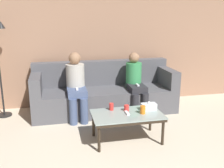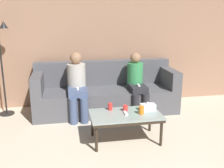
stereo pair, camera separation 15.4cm
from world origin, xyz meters
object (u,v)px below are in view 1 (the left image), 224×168
(coffee_table, at_px, (127,116))
(cup_near_left, at_px, (126,108))
(standing_lamp, at_px, (0,60))
(seated_person_mid_left, at_px, (135,82))
(tissue_box, at_px, (149,107))
(cup_near_right, at_px, (111,107))
(game_remote, at_px, (127,113))
(couch, at_px, (104,93))
(cup_far_center, at_px, (143,110))
(seated_person_left_end, at_px, (76,84))

(coffee_table, distance_m, cup_near_left, 0.14)
(standing_lamp, xyz_separation_m, seated_person_mid_left, (2.33, -0.35, -0.43))
(tissue_box, bearing_deg, cup_near_left, 174.40)
(tissue_box, bearing_deg, standing_lamp, 149.11)
(cup_near_right, bearing_deg, seated_person_mid_left, 53.54)
(cup_near_left, height_order, seated_person_mid_left, seated_person_mid_left)
(standing_lamp, bearing_deg, game_remote, -36.85)
(cup_near_left, relative_size, tissue_box, 0.40)
(couch, distance_m, cup_far_center, 1.37)
(tissue_box, bearing_deg, cup_near_right, 167.71)
(cup_near_right, xyz_separation_m, tissue_box, (0.54, -0.12, -0.00))
(cup_near_left, bearing_deg, cup_near_right, 157.77)
(cup_near_right, relative_size, game_remote, 0.69)
(tissue_box, bearing_deg, coffee_table, -167.91)
(coffee_table, relative_size, tissue_box, 4.54)
(coffee_table, xyz_separation_m, cup_near_left, (0.02, 0.11, 0.09))
(couch, height_order, seated_person_left_end, seated_person_left_end)
(couch, bearing_deg, coffee_table, -86.34)
(cup_near_right, relative_size, standing_lamp, 0.06)
(couch, distance_m, standing_lamp, 1.93)
(cup_near_right, bearing_deg, seated_person_left_end, 116.31)
(coffee_table, xyz_separation_m, standing_lamp, (-1.88, 1.41, 0.65))
(cup_near_right, distance_m, standing_lamp, 2.16)
(tissue_box, xyz_separation_m, standing_lamp, (-2.23, 1.33, 0.56))
(cup_near_left, xyz_separation_m, cup_near_right, (-0.21, 0.08, 0.01))
(cup_near_left, distance_m, seated_person_mid_left, 1.05)
(cup_near_right, distance_m, seated_person_mid_left, 1.08)
(cup_near_left, relative_size, standing_lamp, 0.05)
(couch, relative_size, seated_person_mid_left, 2.36)
(couch, distance_m, coffee_table, 1.29)
(cup_near_right, bearing_deg, tissue_box, -12.29)
(coffee_table, xyz_separation_m, seated_person_left_end, (-0.62, 1.07, 0.24))
(tissue_box, distance_m, game_remote, 0.36)
(tissue_box, relative_size, seated_person_mid_left, 0.20)
(couch, xyz_separation_m, seated_person_left_end, (-0.54, -0.22, 0.28))
(cup_far_center, relative_size, seated_person_mid_left, 0.11)
(game_remote, bearing_deg, cup_near_right, 134.20)
(coffee_table, distance_m, cup_far_center, 0.24)
(couch, relative_size, coffee_table, 2.61)
(coffee_table, height_order, cup_far_center, cup_far_center)
(game_remote, bearing_deg, seated_person_mid_left, 66.78)
(seated_person_mid_left, bearing_deg, cup_far_center, -102.16)
(cup_far_center, bearing_deg, seated_person_left_end, 126.84)
(coffee_table, relative_size, seated_person_left_end, 0.88)
(tissue_box, bearing_deg, game_remote, -167.91)
(couch, height_order, cup_near_left, couch)
(couch, height_order, cup_near_right, couch)
(cup_near_left, bearing_deg, coffee_table, -100.77)
(coffee_table, xyz_separation_m, tissue_box, (0.35, 0.07, 0.09))
(cup_near_left, relative_size, cup_far_center, 0.75)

